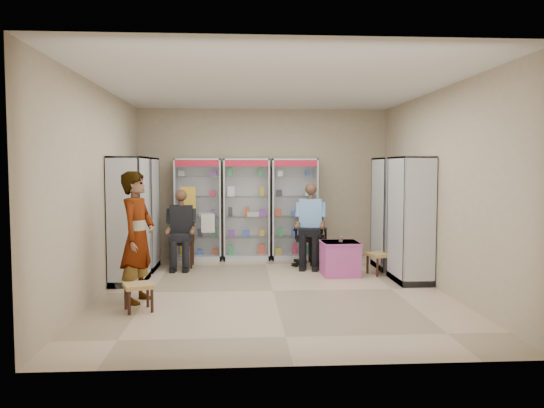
{
  "coord_description": "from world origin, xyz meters",
  "views": [
    {
      "loc": [
        -0.5,
        -7.75,
        1.84
      ],
      "look_at": [
        0.03,
        0.7,
        1.24
      ],
      "focal_mm": 35.0,
      "sensor_mm": 36.0,
      "label": 1
    }
  ],
  "objects": [
    {
      "name": "seated_shopkeeper",
      "position": [
        0.83,
        1.94,
        0.72
      ],
      "size": [
        0.6,
        0.74,
        1.44
      ],
      "primitive_type": null,
      "rotation": [
        0.0,
        0.0,
        -0.2
      ],
      "color": "#6082BF",
      "rests_on": "floor"
    },
    {
      "name": "tea_glass",
      "position": [
        1.22,
        1.03,
        0.62
      ],
      "size": [
        0.07,
        0.07,
        0.09
      ],
      "primitive_type": "cylinder",
      "color": "#532207",
      "rests_on": "pink_trunk"
    },
    {
      "name": "office_chair",
      "position": [
        0.83,
        1.99,
        0.57
      ],
      "size": [
        0.73,
        0.73,
        1.13
      ],
      "primitive_type": "cube",
      "rotation": [
        0.0,
        0.0,
        -0.2
      ],
      "color": "black",
      "rests_on": "floor"
    },
    {
      "name": "cabinet_left_near",
      "position": [
        -2.23,
        0.7,
        1.0
      ],
      "size": [
        0.9,
        0.5,
        2.0
      ],
      "primitive_type": "cube",
      "rotation": [
        0.0,
        0.0,
        -1.57
      ],
      "color": "silver",
      "rests_on": "floor"
    },
    {
      "name": "cabinet_left_far",
      "position": [
        -2.23,
        1.8,
        1.0
      ],
      "size": [
        0.9,
        0.5,
        2.0
      ],
      "primitive_type": "cube",
      "rotation": [
        0.0,
        0.0,
        -1.57
      ],
      "color": "#B4B6BB",
      "rests_on": "floor"
    },
    {
      "name": "cabinet_right_near",
      "position": [
        2.23,
        0.5,
        1.0
      ],
      "size": [
        0.9,
        0.5,
        2.0
      ],
      "primitive_type": "cube",
      "rotation": [
        0.0,
        0.0,
        1.57
      ],
      "color": "silver",
      "rests_on": "floor"
    },
    {
      "name": "floor",
      "position": [
        0.0,
        0.0,
        0.0
      ],
      "size": [
        6.0,
        6.0,
        0.0
      ],
      "primitive_type": "plane",
      "color": "tan",
      "rests_on": "ground"
    },
    {
      "name": "cabinet_back_left",
      "position": [
        -1.3,
        2.73,
        1.0
      ],
      "size": [
        0.9,
        0.5,
        2.0
      ],
      "primitive_type": "cube",
      "color": "#9EA1A5",
      "rests_on": "floor"
    },
    {
      "name": "pink_trunk",
      "position": [
        1.21,
        1.05,
        0.29
      ],
      "size": [
        0.61,
        0.59,
        0.58
      ],
      "primitive_type": "cube",
      "rotation": [
        0.0,
        0.0,
        0.03
      ],
      "color": "#A24083",
      "rests_on": "floor"
    },
    {
      "name": "woven_stool_a",
      "position": [
        1.9,
        1.09,
        0.18
      ],
      "size": [
        0.47,
        0.47,
        0.37
      ],
      "primitive_type": "cube",
      "rotation": [
        0.0,
        0.0,
        0.34
      ],
      "color": "#B0834A",
      "rests_on": "floor"
    },
    {
      "name": "standing_man",
      "position": [
        -1.88,
        -0.52,
        0.89
      ],
      "size": [
        0.58,
        0.74,
        1.78
      ],
      "primitive_type": "imported",
      "rotation": [
        0.0,
        0.0,
        1.3
      ],
      "color": "gray",
      "rests_on": "floor"
    },
    {
      "name": "cabinet_back_right",
      "position": [
        0.6,
        2.73,
        1.0
      ],
      "size": [
        0.9,
        0.5,
        2.0
      ],
      "primitive_type": "cube",
      "color": "silver",
      "rests_on": "floor"
    },
    {
      "name": "wooden_chair",
      "position": [
        -1.55,
        2.0,
        0.47
      ],
      "size": [
        0.42,
        0.42,
        0.94
      ],
      "primitive_type": "cube",
      "color": "black",
      "rests_on": "floor"
    },
    {
      "name": "seated_customer",
      "position": [
        -1.55,
        1.95,
        0.67
      ],
      "size": [
        0.44,
        0.6,
        1.34
      ],
      "primitive_type": null,
      "color": "black",
      "rests_on": "floor"
    },
    {
      "name": "cabinet_back_mid",
      "position": [
        -0.35,
        2.73,
        1.0
      ],
      "size": [
        0.9,
        0.5,
        2.0
      ],
      "primitive_type": "cube",
      "color": "#ACADB3",
      "rests_on": "floor"
    },
    {
      "name": "room_shell",
      "position": [
        0.0,
        0.0,
        1.97
      ],
      "size": [
        5.02,
        6.02,
        3.01
      ],
      "color": "tan",
      "rests_on": "ground"
    },
    {
      "name": "cabinet_right_far",
      "position": [
        2.23,
        1.6,
        1.0
      ],
      "size": [
        0.9,
        0.5,
        2.0
      ],
      "primitive_type": "cube",
      "rotation": [
        0.0,
        0.0,
        1.57
      ],
      "color": "#B6B9BD",
      "rests_on": "floor"
    },
    {
      "name": "woven_stool_b",
      "position": [
        -1.78,
        -1.0,
        0.18
      ],
      "size": [
        0.45,
        0.45,
        0.35
      ],
      "primitive_type": "cube",
      "rotation": [
        0.0,
        0.0,
        0.35
      ],
      "color": "#AB8B48",
      "rests_on": "floor"
    }
  ]
}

